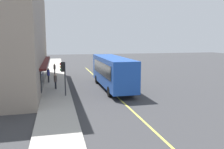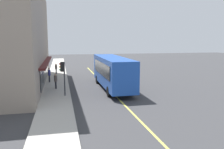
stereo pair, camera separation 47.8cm
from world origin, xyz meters
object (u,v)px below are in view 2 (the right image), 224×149
Objects in this scene: pedestrian_near_storefront at (56,68)px; pedestrian_mid_block at (49,74)px; traffic_light at (63,71)px; car_white at (118,71)px; pedestrian_by_curb at (56,80)px; bus at (112,71)px.

pedestrian_near_storefront is 0.92× the size of pedestrian_mid_block.
pedestrian_mid_block is (7.52, 1.58, -1.31)m from traffic_light.
traffic_light is 13.91m from car_white.
pedestrian_by_curb is (-7.75, 8.87, 0.39)m from car_white.
bus is 6.21m from pedestrian_by_curb.
car_white is 10.38m from pedestrian_mid_block.
traffic_light is 1.96× the size of pedestrian_near_storefront.
pedestrian_near_storefront is 0.99× the size of pedestrian_by_curb.
traffic_light reaches higher than pedestrian_mid_block.
pedestrian_mid_block is at bearing 110.46° from car_white.
pedestrian_by_curb is at bearing 131.15° from car_white.
traffic_light is at bearing 116.94° from bus.
pedestrian_by_curb reaches higher than car_white.
traffic_light is 1.94× the size of pedestrian_by_curb.
pedestrian_by_curb is at bearing 12.29° from traffic_light.
pedestrian_by_curb is at bearing 83.83° from bus.
traffic_light reaches higher than car_white.
pedestrian_mid_block reaches higher than pedestrian_near_storefront.
pedestrian_by_curb is at bearing -179.37° from pedestrian_near_storefront.
bus reaches higher than pedestrian_near_storefront.
pedestrian_near_storefront is (11.61, 6.23, -0.86)m from bus.
bus is 8.94m from car_white.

